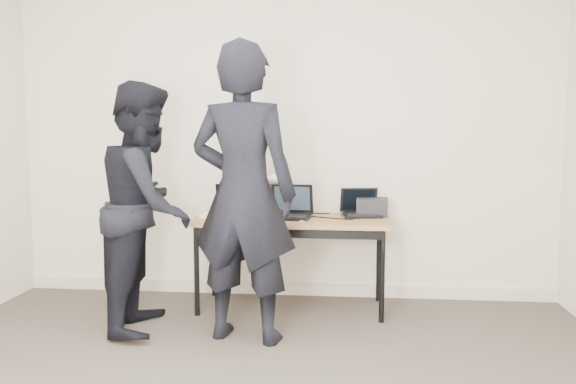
# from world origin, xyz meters

# --- Properties ---
(room) EXTENTS (4.60, 4.60, 2.80)m
(room) POSITION_xyz_m (0.00, 0.00, 1.35)
(room) COLOR #433A33
(room) RESTS_ON ground
(desk) EXTENTS (1.51, 0.68, 0.72)m
(desk) POSITION_xyz_m (0.10, 1.86, 0.66)
(desk) COLOR olive
(desk) RESTS_ON ground
(laptop_beige) EXTENTS (0.39, 0.38, 0.27)m
(laptop_beige) POSITION_xyz_m (-0.41, 1.88, 0.77)
(laptop_beige) COLOR beige
(laptop_beige) RESTS_ON desk
(laptop_center) EXTENTS (0.36, 0.35, 0.25)m
(laptop_center) POSITION_xyz_m (0.09, 1.89, 0.78)
(laptop_center) COLOR black
(laptop_center) RESTS_ON desk
(laptop_right) EXTENTS (0.34, 0.33, 0.22)m
(laptop_right) POSITION_xyz_m (0.64, 2.03, 0.77)
(laptop_right) COLOR black
(laptop_right) RESTS_ON desk
(leather_satchel) EXTENTS (0.36, 0.19, 0.25)m
(leather_satchel) POSITION_xyz_m (-0.08, 2.09, 0.85)
(leather_satchel) COLOR brown
(leather_satchel) RESTS_ON desk
(tissue) EXTENTS (0.14, 0.11, 0.08)m
(tissue) POSITION_xyz_m (-0.05, 2.10, 1.00)
(tissue) COLOR white
(tissue) RESTS_ON leather_satchel
(equipment_box) EXTENTS (0.26, 0.22, 0.14)m
(equipment_box) POSITION_xyz_m (0.73, 2.06, 0.79)
(equipment_box) COLOR black
(equipment_box) RESTS_ON desk
(power_brick) EXTENTS (0.10, 0.07, 0.03)m
(power_brick) POSITION_xyz_m (-0.12, 1.70, 0.74)
(power_brick) COLOR black
(power_brick) RESTS_ON desk
(cables) EXTENTS (1.15, 0.44, 0.01)m
(cables) POSITION_xyz_m (0.15, 1.87, 0.72)
(cables) COLOR black
(cables) RESTS_ON desk
(person_typist) EXTENTS (0.79, 0.59, 1.96)m
(person_typist) POSITION_xyz_m (-0.15, 1.18, 0.98)
(person_typist) COLOR black
(person_typist) RESTS_ON ground
(person_observer) EXTENTS (0.74, 0.90, 1.73)m
(person_observer) POSITION_xyz_m (-0.87, 1.36, 0.86)
(person_observer) COLOR black
(person_observer) RESTS_ON ground
(baseboard) EXTENTS (4.50, 0.03, 0.10)m
(baseboard) POSITION_xyz_m (0.00, 2.23, 0.05)
(baseboard) COLOR #BCB09C
(baseboard) RESTS_ON ground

